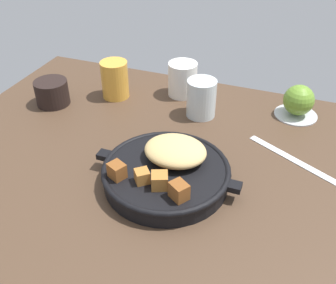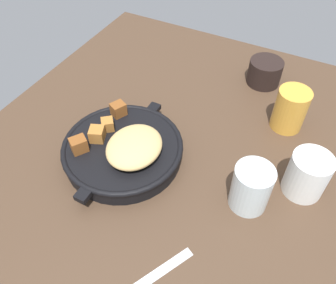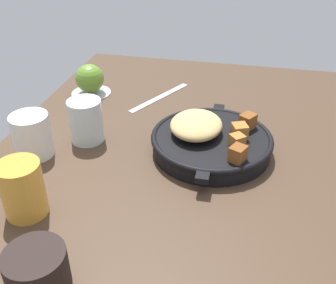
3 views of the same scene
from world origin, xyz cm
name	(u,v)px [view 3 (image 3 of 3)]	position (x,y,z in cm)	size (l,w,h in cm)	color
ground_plane	(184,159)	(0.00, 0.00, -1.20)	(105.11, 78.76, 2.40)	#473323
cast_iron_skillet	(210,139)	(2.22, -4.99, 2.76)	(29.20, 24.86, 7.42)	black
saucer_plate	(91,92)	(23.14, 29.34, 0.30)	(10.44, 10.44, 0.60)	#B7BABF
red_apple	(90,78)	(23.14, 29.34, 4.31)	(7.42, 7.42, 7.42)	olive
butter_knife	(160,97)	(24.47, 10.89, 0.18)	(21.66, 1.60, 0.36)	silver
white_creamer_pitcher	(32,136)	(-6.62, 29.65, 4.47)	(7.59, 7.59, 8.94)	white
coffee_mug_dark	(37,271)	(-36.12, 13.16, 3.18)	(8.41, 8.41, 6.35)	black
juice_glass_amber	(23,189)	(-22.83, 22.46, 4.86)	(7.06, 7.06, 9.72)	gold
water_glass_tall	(86,121)	(1.05, 21.31, 4.65)	(7.15, 7.15, 9.30)	silver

